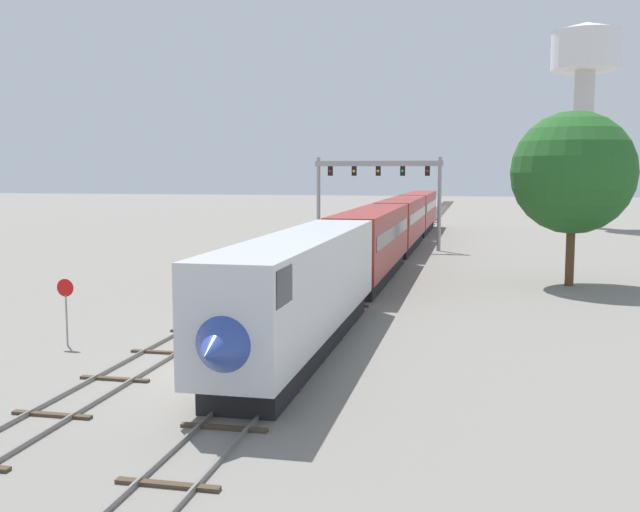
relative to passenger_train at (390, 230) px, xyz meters
name	(u,v)px	position (x,y,z in m)	size (l,w,h in m)	color
ground_plane	(227,371)	(-2.00, -35.07, -2.60)	(400.00, 400.00, 0.00)	gray
track_main	(415,235)	(0.00, 24.93, -2.54)	(2.60, 200.00, 0.16)	slate
track_near	(336,253)	(-5.50, 4.93, -2.54)	(2.60, 160.00, 0.16)	slate
passenger_train	(390,230)	(0.00, 0.00, 0.00)	(3.04, 82.98, 4.80)	silver
signal_gantry	(378,182)	(-2.25, 9.15, 3.78)	(12.10, 0.49, 8.73)	#999BA0
water_tower	(585,69)	(20.34, 43.50, 18.04)	(9.00, 9.00, 26.68)	beige
stop_sign	(66,302)	(-10.00, -32.60, -0.73)	(0.76, 0.08, 2.88)	gray
trackside_tree_left	(573,173)	(12.93, -10.65, 4.70)	(7.86, 7.86, 11.25)	brown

